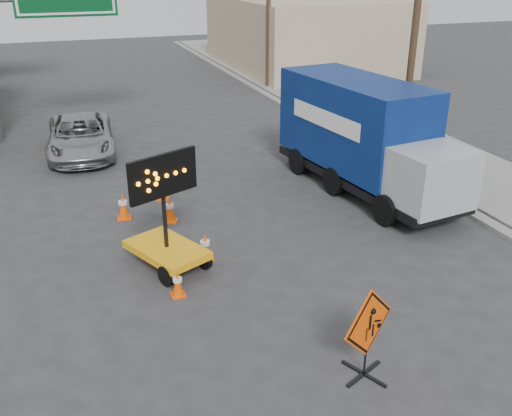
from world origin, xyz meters
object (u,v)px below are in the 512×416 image
arrow_board (166,243)px  box_truck (364,143)px  construction_sign (368,331)px  pickup_truck (80,136)px

arrow_board → box_truck: size_ratio=0.38×
construction_sign → pickup_truck: 15.76m
box_truck → construction_sign: bearing=-126.5°
construction_sign → arrow_board: 5.88m
arrow_board → pickup_truck: (-1.27, 10.00, 0.07)m
construction_sign → pickup_truck: bearing=79.7°
construction_sign → arrow_board: size_ratio=0.62×
pickup_truck → box_truck: bearing=-35.9°
construction_sign → box_truck: box_truck is taller
construction_sign → box_truck: 9.42m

